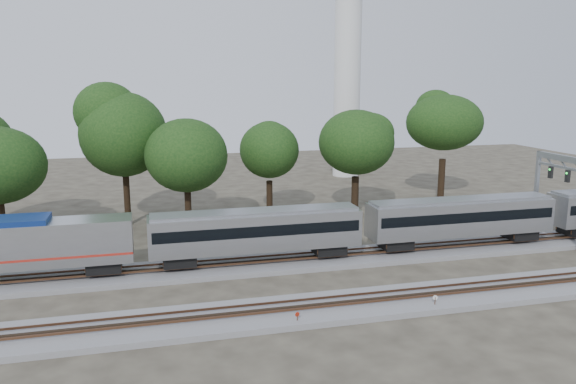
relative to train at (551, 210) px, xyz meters
name	(u,v)px	position (x,y,z in m)	size (l,w,h in m)	color
ground	(245,296)	(-30.21, -6.00, -3.19)	(160.00, 160.00, 0.00)	#383328
track_far	(232,267)	(-30.21, 0.00, -2.99)	(160.00, 5.00, 0.73)	slate
track_near	(256,315)	(-30.21, -10.00, -2.99)	(160.00, 5.00, 0.73)	slate
train	(551,210)	(0.00, 0.00, 0.00)	(108.70, 3.10, 4.57)	#B0B2B7
switch_stand_red	(297,317)	(-27.92, -11.85, -2.58)	(0.30, 0.12, 0.96)	#512D19
switch_stand_white	(435,301)	(-18.28, -11.66, -2.53)	(0.33, 0.10, 1.05)	#512D19
switch_lever	(375,314)	(-22.61, -11.64, -3.04)	(0.50, 0.30, 0.30)	#512D19
signal_gantry	(561,179)	(0.77, 0.00, 2.91)	(0.58, 6.89, 8.38)	gray
tree_3	(123,134)	(-38.80, 17.05, 6.47)	(9.83, 9.83, 13.86)	black
tree_4	(186,156)	(-32.73, 12.76, 4.61)	(7.95, 7.95, 11.21)	black
tree_5	(269,150)	(-23.32, 17.05, 4.35)	(7.68, 7.68, 10.83)	black
tree_6	(356,142)	(-13.89, 14.83, 5.20)	(8.55, 8.55, 12.06)	black
tree_7	(444,123)	(-0.24, 19.82, 6.78)	(10.15, 10.15, 14.31)	black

